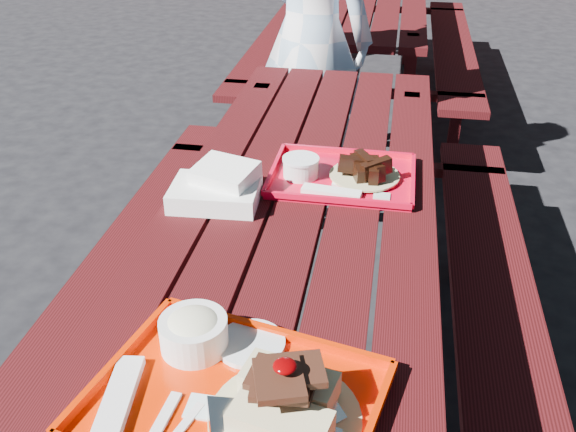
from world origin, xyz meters
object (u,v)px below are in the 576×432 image
object	(u,v)px
person	(310,37)
near_tray	(238,383)
picnic_table_near	(297,267)
far_tray	(340,174)
picnic_table_far	(365,22)

from	to	relation	value
person	near_tray	bearing A→B (deg)	109.89
near_tray	picnic_table_near	bearing A→B (deg)	90.20
near_tray	person	bearing A→B (deg)	94.72
far_tray	person	world-z (taller)	person
far_tray	near_tray	bearing A→B (deg)	-96.02
near_tray	far_tray	size ratio (longest dim) A/B	1.35
picnic_table_near	far_tray	world-z (taller)	far_tray
picnic_table_near	near_tray	distance (m)	0.72
picnic_table_near	picnic_table_far	world-z (taller)	same
picnic_table_far	near_tray	bearing A→B (deg)	-89.96
picnic_table_near	person	world-z (taller)	person
far_tray	person	size ratio (longest dim) A/B	0.26
picnic_table_near	far_tray	bearing A→B (deg)	63.67
picnic_table_near	person	xyz separation A→B (m)	(-0.17, 1.46, 0.26)
picnic_table_far	person	size ratio (longest dim) A/B	1.46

